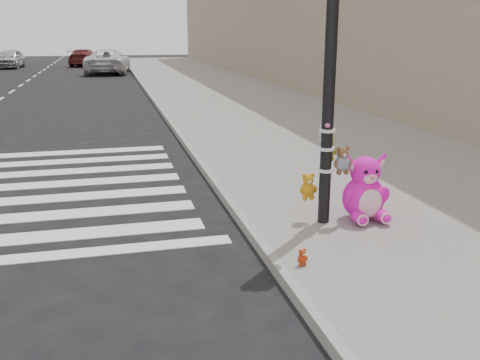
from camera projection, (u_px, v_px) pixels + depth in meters
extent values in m
plane|color=black|center=(147.00, 318.00, 5.26)|extent=(120.00, 120.00, 0.00)
cube|color=slate|center=(291.00, 124.00, 15.75)|extent=(7.00, 80.00, 0.14)
cube|color=gray|center=(175.00, 129.00, 14.95)|extent=(0.12, 80.00, 0.15)
cylinder|color=black|center=(330.00, 77.00, 6.97)|extent=(0.16, 0.16, 4.00)
cylinder|color=white|center=(325.00, 170.00, 7.31)|extent=(0.22, 0.22, 0.04)
cylinder|color=white|center=(326.00, 149.00, 7.23)|extent=(0.22, 0.22, 0.04)
cylinder|color=white|center=(327.00, 130.00, 7.16)|extent=(0.22, 0.22, 0.04)
ellipsoid|color=#FF15C8|center=(359.00, 219.00, 7.34)|extent=(0.21, 0.33, 0.18)
ellipsoid|color=#FF15C8|center=(383.00, 218.00, 7.41)|extent=(0.21, 0.33, 0.18)
ellipsoid|color=#FF15C8|center=(364.00, 198.00, 7.57)|extent=(0.63, 0.54, 0.62)
ellipsoid|color=#F9BFD1|center=(370.00, 203.00, 7.37)|extent=(0.35, 0.13, 0.41)
sphere|color=#FF15C8|center=(365.00, 171.00, 7.47)|extent=(0.44, 0.44, 0.42)
ellipsoid|color=#FF15C8|center=(352.00, 168.00, 7.43)|extent=(0.30, 0.10, 0.42)
ellipsoid|color=#FF15C8|center=(378.00, 166.00, 7.51)|extent=(0.30, 0.10, 0.42)
imported|color=silver|center=(108.00, 61.00, 35.15)|extent=(3.20, 5.84, 1.55)
imported|color=maroon|center=(84.00, 57.00, 42.79)|extent=(2.58, 4.79, 1.32)
imported|color=silver|center=(10.00, 59.00, 40.29)|extent=(1.96, 4.22, 1.40)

